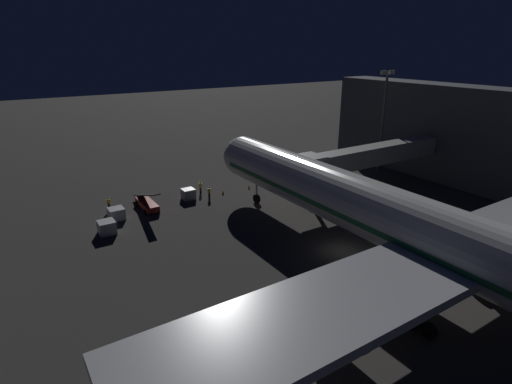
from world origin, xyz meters
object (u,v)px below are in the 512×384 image
object	(u,v)px
belt_loader	(147,203)
ground_crew_near_nose_gear	(200,187)
traffic_cone_nose_starboard	(223,192)
baggage_container_near_belt	(107,227)
airliner_at_gate	(451,245)
baggage_container_far_row	(116,214)
ground_crew_by_tug	(109,203)
ground_crew_by_belt_loader	(209,192)
baggage_container_mid_row	(188,194)
jet_bridge	(362,157)
apron_floodlight_mast	(383,114)
traffic_cone_nose_port	(249,187)

from	to	relation	value
belt_loader	ground_crew_near_nose_gear	xyz separation A→B (m)	(-8.46, -1.78, 0.14)
traffic_cone_nose_starboard	baggage_container_near_belt	bearing A→B (deg)	14.10
airliner_at_gate	baggage_container_far_row	distance (m)	37.00
baggage_container_near_belt	ground_crew_by_tug	world-z (taller)	ground_crew_by_tug
belt_loader	ground_crew_by_belt_loader	size ratio (longest dim) A/B	5.03
belt_loader	baggage_container_mid_row	bearing A→B (deg)	-174.87
jet_bridge	ground_crew_near_nose_gear	distance (m)	23.02
airliner_at_gate	baggage_container_mid_row	size ratio (longest dim) A/B	40.90
ground_crew_by_belt_loader	jet_bridge	bearing A→B (deg)	149.40
jet_bridge	ground_crew_by_belt_loader	size ratio (longest dim) A/B	14.67
baggage_container_far_row	ground_crew_by_belt_loader	xyz separation A→B (m)	(-12.76, -0.28, 0.25)
belt_loader	ground_crew_by_tug	distance (m)	4.81
apron_floodlight_mast	traffic_cone_nose_port	xyz separation A→B (m)	(23.30, -3.97, -9.33)
baggage_container_near_belt	traffic_cone_nose_port	distance (m)	22.01
ground_crew_near_nose_gear	traffic_cone_nose_starboard	xyz separation A→B (m)	(-2.51, 2.09, -0.72)
apron_floodlight_mast	baggage_container_far_row	distance (m)	43.92
traffic_cone_nose_starboard	traffic_cone_nose_port	bearing A→B (deg)	180.00
baggage_container_near_belt	baggage_container_mid_row	distance (m)	13.28
jet_bridge	belt_loader	bearing A→B (deg)	-23.45
jet_bridge	baggage_container_far_row	bearing A→B (deg)	-18.66
airliner_at_gate	baggage_container_mid_row	bearing A→B (deg)	-78.10
ground_crew_by_belt_loader	baggage_container_mid_row	bearing A→B (deg)	-28.91
jet_bridge	belt_loader	world-z (taller)	jet_bridge
belt_loader	traffic_cone_nose_starboard	world-z (taller)	belt_loader
ground_crew_near_nose_gear	ground_crew_by_belt_loader	distance (m)	2.63
baggage_container_near_belt	ground_crew_near_nose_gear	distance (m)	16.01
ground_crew_near_nose_gear	traffic_cone_nose_port	world-z (taller)	ground_crew_near_nose_gear
belt_loader	baggage_container_mid_row	world-z (taller)	belt_loader
jet_bridge	baggage_container_mid_row	bearing A→B (deg)	-30.39
airliner_at_gate	ground_crew_by_tug	distance (m)	39.94
baggage_container_mid_row	traffic_cone_nose_port	world-z (taller)	baggage_container_mid_row
baggage_container_mid_row	ground_crew_by_belt_loader	xyz separation A→B (m)	(-2.52, 1.39, 0.23)
belt_loader	ground_crew_by_tug	size ratio (longest dim) A/B	4.85
apron_floodlight_mast	ground_crew_by_belt_loader	xyz separation A→B (m)	(30.13, -3.43, -8.65)
belt_loader	baggage_container_far_row	size ratio (longest dim) A/B	4.78
jet_bridge	baggage_container_near_belt	bearing A→B (deg)	-11.90
baggage_container_far_row	apron_floodlight_mast	bearing A→B (deg)	175.80
baggage_container_near_belt	traffic_cone_nose_port	xyz separation A→B (m)	(-21.58, -4.32, -0.47)
ground_crew_by_tug	traffic_cone_nose_port	distance (m)	19.81
airliner_at_gate	baggage_container_far_row	size ratio (longest dim) A/B	37.28
baggage_container_mid_row	ground_crew_near_nose_gear	bearing A→B (deg)	-153.13
airliner_at_gate	baggage_container_mid_row	world-z (taller)	airliner_at_gate
belt_loader	ground_crew_by_belt_loader	world-z (taller)	belt_loader
baggage_container_far_row	ground_crew_by_tug	bearing A→B (deg)	-89.26
baggage_container_near_belt	traffic_cone_nose_port	world-z (taller)	baggage_container_near_belt
ground_crew_by_tug	traffic_cone_nose_starboard	bearing A→B (deg)	170.57
ground_crew_by_tug	traffic_cone_nose_port	bearing A→B (deg)	172.65
apron_floodlight_mast	ground_crew_near_nose_gear	bearing A→B (deg)	-11.35
ground_crew_by_tug	belt_loader	bearing A→B (deg)	152.53
baggage_container_near_belt	baggage_container_far_row	xyz separation A→B (m)	(-1.99, -3.50, -0.03)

